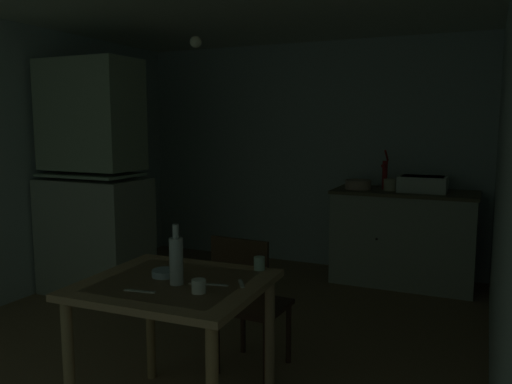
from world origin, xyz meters
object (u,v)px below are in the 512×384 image
object	(u,v)px
chair_far_side	(248,301)
mug_dark	(199,286)
serving_bowl_wide	(165,273)
glass_bottle	(176,260)
dining_table	(175,302)
hutch_cabinet	(94,186)
mixing_bowl_counter	(358,185)
sink_basin	(423,184)
hand_pump	(385,172)

from	to	relation	value
chair_far_side	mug_dark	distance (m)	0.82
serving_bowl_wide	glass_bottle	bearing A→B (deg)	-34.09
dining_table	glass_bottle	bearing A→B (deg)	-44.61
hutch_cabinet	serving_bowl_wide	world-z (taller)	hutch_cabinet
mixing_bowl_counter	mug_dark	xyz separation A→B (m)	(-0.06, -3.00, -0.16)
glass_bottle	sink_basin	bearing A→B (deg)	74.28
chair_far_side	hand_pump	bearing A→B (deg)	80.51
hutch_cabinet	hand_pump	size ratio (longest dim) A/B	5.45
hutch_cabinet	glass_bottle	bearing A→B (deg)	-39.11
hand_pump	mixing_bowl_counter	xyz separation A→B (m)	(-0.24, -0.10, -0.12)
serving_bowl_wide	mug_dark	distance (m)	0.34
hand_pump	sink_basin	bearing A→B (deg)	-7.00
sink_basin	hand_pump	size ratio (longest dim) A/B	1.13
mixing_bowl_counter	mug_dark	world-z (taller)	mixing_bowl_counter
mug_dark	sink_basin	bearing A→B (deg)	77.61
mixing_bowl_counter	glass_bottle	size ratio (longest dim) A/B	0.83
hutch_cabinet	mixing_bowl_counter	size ratio (longest dim) A/B	8.40
dining_table	serving_bowl_wide	world-z (taller)	serving_bowl_wide
mixing_bowl_counter	chair_far_side	size ratio (longest dim) A/B	0.29
mixing_bowl_counter	hand_pump	bearing A→B (deg)	21.62
mixing_bowl_counter	serving_bowl_wide	size ratio (longest dim) A/B	1.86
hutch_cabinet	glass_bottle	distance (m)	2.42
mug_dark	glass_bottle	bearing A→B (deg)	157.58
dining_table	serving_bowl_wide	xyz separation A→B (m)	(-0.09, 0.05, 0.13)
sink_basin	hand_pump	distance (m)	0.38
dining_table	chair_far_side	distance (m)	0.68
hand_pump	chair_far_side	distance (m)	2.45
hutch_cabinet	hand_pump	xyz separation A→B (m)	(2.35, 1.49, 0.09)
hand_pump	chair_far_side	size ratio (longest dim) A/B	0.44
mixing_bowl_counter	serving_bowl_wide	distance (m)	2.87
mixing_bowl_counter	sink_basin	bearing A→B (deg)	4.70
hutch_cabinet	serving_bowl_wide	distance (m)	2.27
chair_far_side	glass_bottle	size ratio (longest dim) A/B	2.91
sink_basin	glass_bottle	xyz separation A→B (m)	(-0.84, -2.98, -0.10)
chair_far_side	serving_bowl_wide	size ratio (longest dim) A/B	6.51
hand_pump	mixing_bowl_counter	size ratio (longest dim) A/B	1.54
hutch_cabinet	chair_far_side	xyz separation A→B (m)	(1.96, -0.85, -0.53)
glass_bottle	mixing_bowl_counter	bearing A→B (deg)	85.52
hand_pump	glass_bottle	size ratio (longest dim) A/B	1.28
hutch_cabinet	hand_pump	bearing A→B (deg)	32.43
chair_far_side	glass_bottle	bearing A→B (deg)	-96.53
mug_dark	glass_bottle	distance (m)	0.21
dining_table	hand_pump	bearing A→B (deg)	80.32
sink_basin	chair_far_side	distance (m)	2.48
dining_table	mixing_bowl_counter	bearing A→B (deg)	84.69
hutch_cabinet	dining_table	bearing A→B (deg)	-38.98
chair_far_side	glass_bottle	distance (m)	0.81
hand_pump	dining_table	distance (m)	3.06
sink_basin	dining_table	world-z (taller)	sink_basin
mixing_bowl_counter	chair_far_side	world-z (taller)	mixing_bowl_counter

